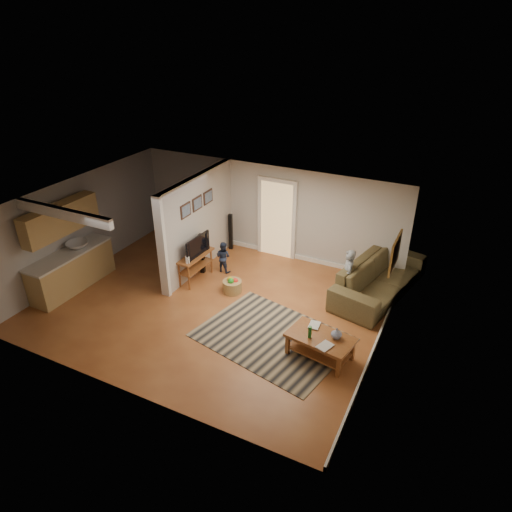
{
  "coord_description": "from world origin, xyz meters",
  "views": [
    {
      "loc": [
        4.77,
        -7.38,
        5.94
      ],
      "look_at": [
        0.75,
        0.75,
        1.1
      ],
      "focal_mm": 32.0,
      "sensor_mm": 36.0,
      "label": 1
    }
  ],
  "objects_px": {
    "sofa": "(377,293)",
    "toddler": "(224,271)",
    "tv_console": "(195,257)",
    "speaker_right": "(231,232)",
    "child": "(345,300)",
    "coffee_table": "(321,341)",
    "speaker_left": "(202,254)",
    "toy_basket": "(232,286)"
  },
  "relations": [
    {
      "from": "coffee_table",
      "to": "speaker_right",
      "type": "distance_m",
      "value": 5.04
    },
    {
      "from": "tv_console",
      "to": "speaker_right",
      "type": "xyz_separation_m",
      "value": [
        -0.06,
        1.89,
        -0.12
      ]
    },
    {
      "from": "coffee_table",
      "to": "speaker_left",
      "type": "height_order",
      "value": "speaker_left"
    },
    {
      "from": "sofa",
      "to": "toddler",
      "type": "bearing_deg",
      "value": 113.26
    },
    {
      "from": "speaker_left",
      "to": "toddler",
      "type": "distance_m",
      "value": 0.76
    },
    {
      "from": "child",
      "to": "coffee_table",
      "type": "bearing_deg",
      "value": -17.92
    },
    {
      "from": "speaker_left",
      "to": "speaker_right",
      "type": "distance_m",
      "value": 1.5
    },
    {
      "from": "coffee_table",
      "to": "speaker_left",
      "type": "distance_m",
      "value": 4.22
    },
    {
      "from": "sofa",
      "to": "coffee_table",
      "type": "xyz_separation_m",
      "value": [
        -0.48,
        -2.79,
        0.38
      ]
    },
    {
      "from": "child",
      "to": "toddler",
      "type": "bearing_deg",
      "value": -110.57
    },
    {
      "from": "tv_console",
      "to": "toddler",
      "type": "relative_size",
      "value": 1.37
    },
    {
      "from": "speaker_right",
      "to": "toy_basket",
      "type": "xyz_separation_m",
      "value": [
        1.14,
        -1.99,
        -0.36
      ]
    },
    {
      "from": "tv_console",
      "to": "toy_basket",
      "type": "bearing_deg",
      "value": -2.77
    },
    {
      "from": "sofa",
      "to": "tv_console",
      "type": "xyz_separation_m",
      "value": [
        -4.24,
        -1.39,
        0.64
      ]
    },
    {
      "from": "child",
      "to": "speaker_left",
      "type": "bearing_deg",
      "value": -106.26
    },
    {
      "from": "toy_basket",
      "to": "child",
      "type": "relative_size",
      "value": 0.35
    },
    {
      "from": "speaker_right",
      "to": "child",
      "type": "height_order",
      "value": "speaker_right"
    },
    {
      "from": "speaker_right",
      "to": "coffee_table",
      "type": "bearing_deg",
      "value": -51.67
    },
    {
      "from": "toy_basket",
      "to": "child",
      "type": "xyz_separation_m",
      "value": [
        2.54,
        0.84,
        -0.17
      ]
    },
    {
      "from": "sofa",
      "to": "speaker_right",
      "type": "height_order",
      "value": "speaker_right"
    },
    {
      "from": "toddler",
      "to": "toy_basket",
      "type": "bearing_deg",
      "value": 135.67
    },
    {
      "from": "speaker_left",
      "to": "toy_basket",
      "type": "height_order",
      "value": "speaker_left"
    },
    {
      "from": "sofa",
      "to": "toy_basket",
      "type": "distance_m",
      "value": 3.5
    },
    {
      "from": "speaker_left",
      "to": "toddler",
      "type": "xyz_separation_m",
      "value": [
        0.45,
        0.29,
        -0.54
      ]
    },
    {
      "from": "coffee_table",
      "to": "tv_console",
      "type": "height_order",
      "value": "tv_console"
    },
    {
      "from": "speaker_right",
      "to": "child",
      "type": "distance_m",
      "value": 3.89
    },
    {
      "from": "speaker_left",
      "to": "child",
      "type": "relative_size",
      "value": 0.83
    },
    {
      "from": "coffee_table",
      "to": "child",
      "type": "distance_m",
      "value": 2.17
    },
    {
      "from": "coffee_table",
      "to": "speaker_left",
      "type": "bearing_deg",
      "value": 154.89
    },
    {
      "from": "tv_console",
      "to": "toy_basket",
      "type": "relative_size",
      "value": 2.48
    },
    {
      "from": "tv_console",
      "to": "child",
      "type": "bearing_deg",
      "value": 14.08
    },
    {
      "from": "coffee_table",
      "to": "child",
      "type": "height_order",
      "value": "coffee_table"
    },
    {
      "from": "sofa",
      "to": "toddler",
      "type": "distance_m",
      "value": 3.91
    },
    {
      "from": "coffee_table",
      "to": "speaker_right",
      "type": "xyz_separation_m",
      "value": [
        -3.82,
        3.29,
        0.14
      ]
    },
    {
      "from": "sofa",
      "to": "tv_console",
      "type": "bearing_deg",
      "value": 120.94
    },
    {
      "from": "toddler",
      "to": "speaker_right",
      "type": "bearing_deg",
      "value": -65.31
    },
    {
      "from": "toddler",
      "to": "tv_console",
      "type": "bearing_deg",
      "value": 64.24
    },
    {
      "from": "sofa",
      "to": "toy_basket",
      "type": "bearing_deg",
      "value": 128.07
    },
    {
      "from": "toddler",
      "to": "sofa",
      "type": "bearing_deg",
      "value": -165.28
    },
    {
      "from": "speaker_right",
      "to": "child",
      "type": "relative_size",
      "value": 0.8
    },
    {
      "from": "toddler",
      "to": "coffee_table",
      "type": "bearing_deg",
      "value": 152.54
    },
    {
      "from": "coffee_table",
      "to": "speaker_left",
      "type": "relative_size",
      "value": 1.25
    }
  ]
}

